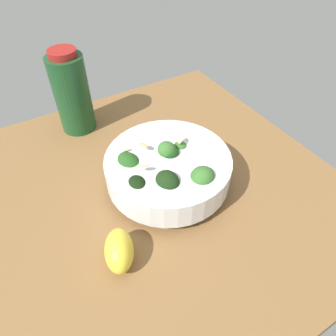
{
  "coord_description": "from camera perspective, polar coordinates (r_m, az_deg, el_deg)",
  "views": [
    {
      "loc": [
        -16.59,
        -33.4,
        41.32
      ],
      "look_at": [
        2.71,
        -0.84,
        4.0
      ],
      "focal_mm": 33.28,
      "sensor_mm": 36.0,
      "label": 1
    }
  ],
  "objects": [
    {
      "name": "ground_plane",
      "position": [
        0.58,
        -2.76,
        -5.04
      ],
      "size": [
        63.7,
        63.7,
        4.91
      ],
      "primitive_type": "cube",
      "color": "brown"
    },
    {
      "name": "bowl_of_broccoli",
      "position": [
        0.53,
        -0.08,
        -0.1
      ],
      "size": [
        21.33,
        21.33,
        8.9
      ],
      "color": "white",
      "rests_on": "ground_plane"
    },
    {
      "name": "lemon_wedge",
      "position": [
        0.46,
        -8.92,
        -14.71
      ],
      "size": [
        6.36,
        7.78,
        5.07
      ],
      "primitive_type": "ellipsoid",
      "rotation": [
        0.0,
        0.0,
        1.18
      ],
      "color": "yellow",
      "rests_on": "ground_plane"
    },
    {
      "name": "bottle_tall",
      "position": [
        0.67,
        -17.19,
        12.99
      ],
      "size": [
        7.12,
        7.12,
        17.21
      ],
      "color": "#194723",
      "rests_on": "ground_plane"
    }
  ]
}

